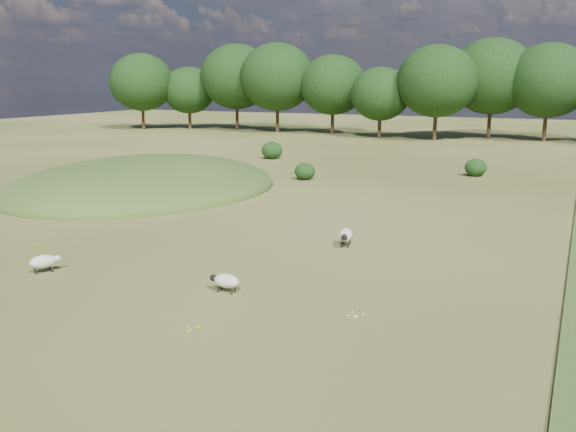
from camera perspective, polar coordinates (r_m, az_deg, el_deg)
The scene contains 7 objects.
ground at distance 44.15m, azimuth 6.40°, elevation 2.92°, with size 160.00×160.00×0.00m, color #3F4F18.
mound at distance 42.73m, azimuth -12.64°, elevation 2.40°, with size 16.00×20.00×4.00m, color #33561E.
treeline at distance 78.22m, azimuth 14.24°, elevation 11.45°, with size 96.28×14.66×11.70m.
shrubs at distance 51.57m, azimuth 4.04°, elevation 5.07°, with size 19.82×11.41×1.53m.
sheep_1 at distance 25.27m, azimuth -20.89°, elevation -3.81°, with size 0.90×1.18×0.66m.
sheep_2 at distance 27.38m, azimuth 5.14°, elevation -1.72°, with size 0.82×1.37×0.76m.
sheep_3 at distance 21.58m, azimuth -5.58°, elevation -5.75°, with size 1.11×0.50×0.64m.
Camera 1 is at (13.76, -21.36, 7.01)m, focal length 40.00 mm.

